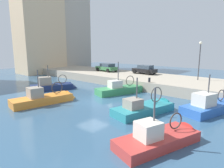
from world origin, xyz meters
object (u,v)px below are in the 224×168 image
quay_streetlamp (200,54)px  mooring_bollard_mid (149,80)px  fishing_boat_green (122,92)px  fishing_boat_red (163,141)px  fishing_boat_navy (55,88)px  parked_car_black (145,69)px  parked_car_green (107,67)px  fishing_boat_orange (46,102)px  fishing_boat_blue (212,109)px  fishing_boat_teal (147,111)px

quay_streetlamp → mooring_bollard_mid: bearing=146.4°
fishing_boat_green → fishing_boat_red: bearing=-130.5°
mooring_bollard_mid → fishing_boat_navy: bearing=124.7°
parked_car_black → mooring_bollard_mid: size_ratio=7.15×
fishing_boat_green → parked_car_green: fishing_boat_green is taller
parked_car_green → mooring_bollard_mid: (-4.78, -11.43, -0.44)m
fishing_boat_red → parked_car_black: bearing=35.0°
fishing_boat_orange → fishing_boat_navy: size_ratio=1.08×
fishing_boat_red → fishing_boat_blue: size_ratio=0.92×
fishing_boat_navy → mooring_bollard_mid: (6.77, -9.77, 1.33)m
fishing_boat_navy → parked_car_black: size_ratio=1.53×
fishing_boat_red → fishing_boat_teal: bearing=40.9°
fishing_boat_green → fishing_boat_navy: (-4.21, 7.61, 0.03)m
fishing_boat_red → quay_streetlamp: quay_streetlamp is taller
fishing_boat_orange → quay_streetlamp: 18.99m
fishing_boat_teal → parked_car_black: bearing=33.0°
fishing_boat_orange → parked_car_black: fishing_boat_orange is taller
fishing_boat_teal → fishing_boat_red: (-3.97, -3.44, 0.02)m
fishing_boat_green → fishing_boat_red: size_ratio=1.11×
quay_streetlamp → fishing_boat_teal: bearing=180.0°
fishing_boat_blue → parked_car_green: bearing=68.5°
fishing_boat_blue → parked_car_black: fishing_boat_blue is taller
fishing_boat_orange → parked_car_green: size_ratio=1.55×
fishing_boat_navy → parked_car_black: (13.00, -5.21, 1.78)m
parked_car_black → mooring_bollard_mid: parked_car_black is taller
fishing_boat_teal → fishing_boat_navy: size_ratio=1.06×
fishing_boat_orange → fishing_boat_blue: size_ratio=1.01×
parked_car_green → mooring_bollard_mid: bearing=-112.7°
fishing_boat_blue → fishing_boat_green: bearing=89.0°
fishing_boat_orange → parked_car_black: 16.96m
fishing_boat_blue → quay_streetlamp: 10.21m
fishing_boat_navy → parked_car_green: bearing=8.2°
fishing_boat_blue → parked_car_black: (8.97, 12.23, 1.77)m
fishing_boat_teal → fishing_boat_red: bearing=-139.1°
fishing_boat_blue → mooring_bollard_mid: 8.25m
fishing_boat_orange → fishing_boat_navy: (3.86, 4.77, 0.02)m
fishing_boat_blue → fishing_boat_red: bearing=176.5°
fishing_boat_blue → quay_streetlamp: bearing=25.0°
fishing_boat_green → quay_streetlamp: (8.21, -5.91, 4.34)m
mooring_bollard_mid → quay_streetlamp: 7.41m
mooring_bollard_mid → fishing_boat_orange: bearing=154.8°
fishing_boat_green → mooring_bollard_mid: 3.62m
fishing_boat_red → parked_car_black: size_ratio=1.50×
fishing_boat_blue → quay_streetlamp: size_ratio=1.33×
fishing_boat_blue → parked_car_green: fishing_boat_blue is taller
fishing_boat_orange → fishing_boat_teal: 9.63m
fishing_boat_green → fishing_boat_orange: size_ratio=1.01×
fishing_boat_navy → fishing_boat_red: size_ratio=1.02×
fishing_boat_red → parked_car_black: (16.78, 11.74, 1.80)m
mooring_bollard_mid → fishing_boat_teal: bearing=-150.4°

